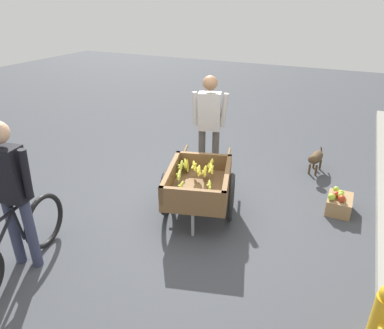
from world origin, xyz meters
TOP-DOWN VIEW (x-y plane):
  - ground_plane at (0.00, 0.00)m, footprint 24.00×24.00m
  - fruit_cart at (-0.04, 0.13)m, footprint 1.80×1.19m
  - vendor_person at (-1.12, -0.17)m, footprint 0.29×0.54m
  - bicycle at (1.82, -1.14)m, footprint 1.65×0.47m
  - cyclist_person at (1.67, -1.16)m, footprint 0.25×0.54m
  - dog at (-2.03, 1.39)m, footprint 0.67×0.24m
  - fire_hydrant at (1.17, 2.34)m, footprint 0.25×0.25m
  - apple_crate at (-0.93, 1.87)m, footprint 0.44×0.32m

SIDE VIEW (x-z plane):
  - ground_plane at x=0.00m, z-range 0.00..0.00m
  - apple_crate at x=-0.93m, z-range -0.03..0.29m
  - dog at x=-2.03m, z-range 0.07..0.47m
  - fire_hydrant at x=1.17m, z-range 0.00..0.67m
  - bicycle at x=1.82m, z-range -0.07..0.78m
  - fruit_cart at x=-0.04m, z-range 0.08..0.80m
  - vendor_person at x=-1.12m, z-range 0.17..1.83m
  - cyclist_person at x=1.67m, z-range 0.17..1.84m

